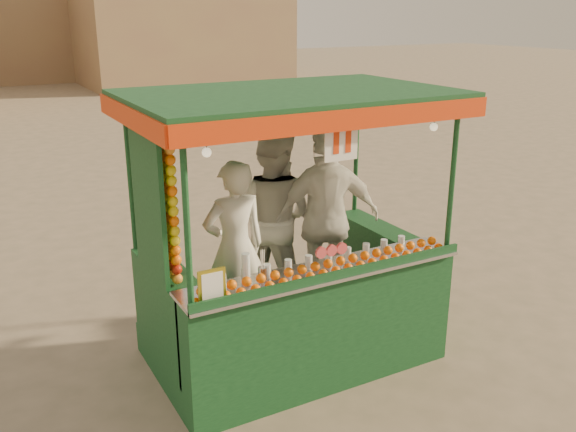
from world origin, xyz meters
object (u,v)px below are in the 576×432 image
juice_cart (289,282)px  vendor_left (235,248)px  vendor_middle (272,218)px  vendor_right (327,219)px

juice_cart → vendor_left: size_ratio=1.70×
vendor_left → vendor_middle: bearing=-145.3°
vendor_left → vendor_middle: size_ratio=0.91×
juice_cart → vendor_left: 0.62m
vendor_middle → vendor_right: vendor_right is taller
juice_cart → vendor_middle: size_ratio=1.54×
vendor_right → vendor_left: bearing=16.7°
vendor_left → vendor_middle: vendor_middle is taller
juice_cart → vendor_middle: juice_cart is taller
vendor_middle → vendor_right: 0.58m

